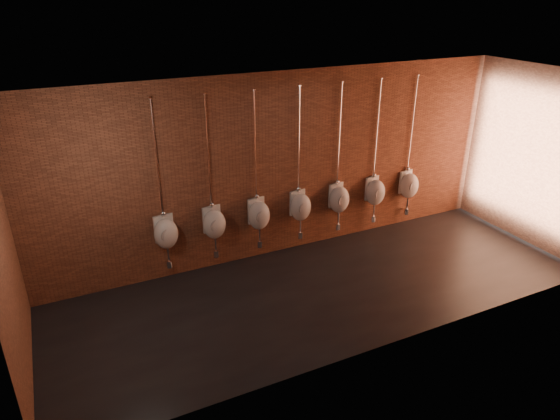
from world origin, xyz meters
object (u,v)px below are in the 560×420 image
Objects in this scene: urinal_2 at (259,214)px; urinal_4 at (339,198)px; urinal_6 at (409,185)px; urinal_0 at (166,232)px; urinal_3 at (300,206)px; urinal_5 at (375,191)px; urinal_1 at (214,223)px.

urinal_2 is 1.00× the size of urinal_4.
urinal_6 is (1.59, 0.00, 0.00)m from urinal_4.
urinal_3 is (2.39, 0.00, 0.00)m from urinal_0.
urinal_5 is (0.80, 0.00, 0.00)m from urinal_4.
urinal_1 is 1.59m from urinal_3.
urinal_1 and urinal_5 have the same top height.
urinal_0 is 1.59m from urinal_2.
urinal_0 is 1.00× the size of urinal_2.
urinal_0 is at bearing 180.00° from urinal_4.
urinal_0 and urinal_4 have the same top height.
urinal_3 is 1.59m from urinal_5.
urinal_6 is at bearing 0.00° from urinal_0.
urinal_2 and urinal_5 have the same top height.
urinal_2 is 1.00× the size of urinal_3.
urinal_3 is 1.00× the size of urinal_6.
urinal_0 and urinal_6 have the same top height.
urinal_4 is (1.59, 0.00, 0.00)m from urinal_2.
urinal_5 is (1.59, 0.00, 0.00)m from urinal_3.
urinal_1 and urinal_4 have the same top height.
urinal_0 is 1.00× the size of urinal_1.
urinal_3 is at bearing 0.00° from urinal_2.
urinal_1 is 1.00× the size of urinal_5.
urinal_6 is (2.39, 0.00, 0.00)m from urinal_3.
urinal_0 is at bearing 180.00° from urinal_2.
urinal_2 is at bearing 0.00° from urinal_1.
urinal_1 is 2.39m from urinal_4.
urinal_1 is at bearing 180.00° from urinal_6.
urinal_4 is (2.39, 0.00, 0.00)m from urinal_1.
urinal_1 is 1.00× the size of urinal_4.
urinal_5 is at bearing 0.00° from urinal_1.
urinal_1 is at bearing 180.00° from urinal_5.
urinal_2 is at bearing 180.00° from urinal_4.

